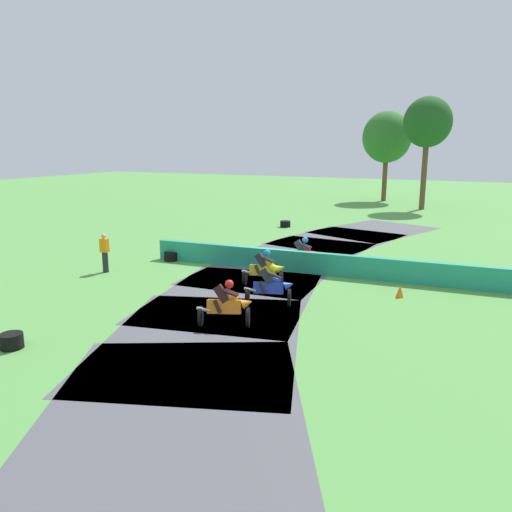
{
  "coord_description": "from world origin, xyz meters",
  "views": [
    {
      "loc": [
        8.53,
        -19.03,
        5.23
      ],
      "look_at": [
        0.17,
        -1.53,
        0.9
      ],
      "focal_mm": 35.05,
      "sensor_mm": 36.0,
      "label": 1
    }
  ],
  "objects_px": {
    "motorcycle_fourth_orange": "(227,304)",
    "traffic_cone": "(400,291)",
    "motorcycle_trailing_blue": "(271,286)",
    "tire_stack_near": "(285,224)",
    "tire_stack_mid_a": "(171,256)",
    "tire_stack_mid_b": "(12,341)",
    "motorcycle_lead_red": "(303,254)",
    "track_marshal": "(105,253)",
    "motorcycle_chase_yellow": "(265,269)"
  },
  "relations": [
    {
      "from": "motorcycle_fourth_orange",
      "to": "traffic_cone",
      "type": "bearing_deg",
      "value": 51.05
    },
    {
      "from": "motorcycle_trailing_blue",
      "to": "tire_stack_near",
      "type": "height_order",
      "value": "motorcycle_trailing_blue"
    },
    {
      "from": "motorcycle_fourth_orange",
      "to": "tire_stack_mid_a",
      "type": "xyz_separation_m",
      "value": [
        -6.43,
        6.31,
        -0.45
      ]
    },
    {
      "from": "traffic_cone",
      "to": "motorcycle_trailing_blue",
      "type": "bearing_deg",
      "value": -144.42
    },
    {
      "from": "motorcycle_fourth_orange",
      "to": "tire_stack_mid_b",
      "type": "height_order",
      "value": "motorcycle_fourth_orange"
    },
    {
      "from": "motorcycle_fourth_orange",
      "to": "motorcycle_lead_red",
      "type": "bearing_deg",
      "value": 93.03
    },
    {
      "from": "motorcycle_fourth_orange",
      "to": "tire_stack_near",
      "type": "xyz_separation_m",
      "value": [
        -5.31,
        17.51,
        -0.45
      ]
    },
    {
      "from": "motorcycle_fourth_orange",
      "to": "track_marshal",
      "type": "xyz_separation_m",
      "value": [
        -7.66,
        3.38,
        0.16
      ]
    },
    {
      "from": "motorcycle_trailing_blue",
      "to": "traffic_cone",
      "type": "height_order",
      "value": "motorcycle_trailing_blue"
    },
    {
      "from": "motorcycle_fourth_orange",
      "to": "tire_stack_near",
      "type": "relative_size",
      "value": 2.52
    },
    {
      "from": "motorcycle_chase_yellow",
      "to": "traffic_cone",
      "type": "distance_m",
      "value": 4.95
    },
    {
      "from": "traffic_cone",
      "to": "track_marshal",
      "type": "bearing_deg",
      "value": -171.76
    },
    {
      "from": "traffic_cone",
      "to": "tire_stack_mid_a",
      "type": "bearing_deg",
      "value": 173.38
    },
    {
      "from": "motorcycle_trailing_blue",
      "to": "tire_stack_mid_a",
      "type": "xyz_separation_m",
      "value": [
        -6.78,
        3.91,
        -0.43
      ]
    },
    {
      "from": "tire_stack_near",
      "to": "tire_stack_mid_a",
      "type": "xyz_separation_m",
      "value": [
        -1.12,
        -11.2,
        0.0
      ]
    },
    {
      "from": "motorcycle_trailing_blue",
      "to": "track_marshal",
      "type": "xyz_separation_m",
      "value": [
        -8.01,
        0.98,
        0.18
      ]
    },
    {
      "from": "tire_stack_mid_a",
      "to": "track_marshal",
      "type": "height_order",
      "value": "track_marshal"
    },
    {
      "from": "motorcycle_lead_red",
      "to": "motorcycle_fourth_orange",
      "type": "distance_m",
      "value": 7.5
    },
    {
      "from": "motorcycle_chase_yellow",
      "to": "motorcycle_trailing_blue",
      "type": "bearing_deg",
      "value": -60.64
    },
    {
      "from": "motorcycle_lead_red",
      "to": "tire_stack_near",
      "type": "xyz_separation_m",
      "value": [
        -4.91,
        10.02,
        -0.46
      ]
    },
    {
      "from": "motorcycle_trailing_blue",
      "to": "tire_stack_near",
      "type": "bearing_deg",
      "value": 110.54
    },
    {
      "from": "track_marshal",
      "to": "motorcycle_fourth_orange",
      "type": "bearing_deg",
      "value": -23.81
    },
    {
      "from": "tire_stack_near",
      "to": "traffic_cone",
      "type": "bearing_deg",
      "value": -52.82
    },
    {
      "from": "tire_stack_mid_a",
      "to": "motorcycle_fourth_orange",
      "type": "bearing_deg",
      "value": -44.47
    },
    {
      "from": "motorcycle_trailing_blue",
      "to": "tire_stack_mid_b",
      "type": "relative_size",
      "value": 2.81
    },
    {
      "from": "tire_stack_near",
      "to": "traffic_cone",
      "type": "relative_size",
      "value": 1.51
    },
    {
      "from": "motorcycle_trailing_blue",
      "to": "track_marshal",
      "type": "bearing_deg",
      "value": 173.0
    },
    {
      "from": "motorcycle_lead_red",
      "to": "tire_stack_mid_b",
      "type": "bearing_deg",
      "value": -108.88
    },
    {
      "from": "motorcycle_trailing_blue",
      "to": "motorcycle_chase_yellow",
      "type": "bearing_deg",
      "value": 119.36
    },
    {
      "from": "motorcycle_chase_yellow",
      "to": "track_marshal",
      "type": "height_order",
      "value": "track_marshal"
    },
    {
      "from": "motorcycle_chase_yellow",
      "to": "motorcycle_fourth_orange",
      "type": "height_order",
      "value": "motorcycle_chase_yellow"
    },
    {
      "from": "motorcycle_lead_red",
      "to": "traffic_cone",
      "type": "bearing_deg",
      "value": -28.03
    },
    {
      "from": "motorcycle_fourth_orange",
      "to": "tire_stack_mid_b",
      "type": "bearing_deg",
      "value": -137.64
    },
    {
      "from": "motorcycle_trailing_blue",
      "to": "tire_stack_mid_a",
      "type": "relative_size",
      "value": 2.72
    },
    {
      "from": "motorcycle_fourth_orange",
      "to": "tire_stack_mid_b",
      "type": "distance_m",
      "value": 5.83
    },
    {
      "from": "tire_stack_mid_a",
      "to": "motorcycle_lead_red",
      "type": "bearing_deg",
      "value": 11.03
    },
    {
      "from": "tire_stack_mid_a",
      "to": "motorcycle_chase_yellow",
      "type": "bearing_deg",
      "value": -18.73
    },
    {
      "from": "tire_stack_near",
      "to": "motorcycle_chase_yellow",
      "type": "bearing_deg",
      "value": -70.91
    },
    {
      "from": "motorcycle_lead_red",
      "to": "track_marshal",
      "type": "xyz_separation_m",
      "value": [
        -7.26,
        -4.11,
        0.16
      ]
    },
    {
      "from": "motorcycle_fourth_orange",
      "to": "traffic_cone",
      "type": "xyz_separation_m",
      "value": [
        4.11,
        5.09,
        -0.43
      ]
    },
    {
      "from": "track_marshal",
      "to": "motorcycle_lead_red",
      "type": "bearing_deg",
      "value": 29.47
    },
    {
      "from": "track_marshal",
      "to": "motorcycle_trailing_blue",
      "type": "bearing_deg",
      "value": -7.0
    },
    {
      "from": "tire_stack_near",
      "to": "motorcycle_fourth_orange",
      "type": "bearing_deg",
      "value": -73.13
    },
    {
      "from": "motorcycle_lead_red",
      "to": "track_marshal",
      "type": "distance_m",
      "value": 8.35
    },
    {
      "from": "tire_stack_near",
      "to": "motorcycle_trailing_blue",
      "type": "bearing_deg",
      "value": -69.46
    },
    {
      "from": "motorcycle_lead_red",
      "to": "tire_stack_near",
      "type": "relative_size",
      "value": 2.53
    },
    {
      "from": "motorcycle_trailing_blue",
      "to": "track_marshal",
      "type": "height_order",
      "value": "track_marshal"
    },
    {
      "from": "tire_stack_near",
      "to": "tire_stack_mid_a",
      "type": "bearing_deg",
      "value": -95.69
    },
    {
      "from": "motorcycle_trailing_blue",
      "to": "tire_stack_near",
      "type": "relative_size",
      "value": 2.53
    },
    {
      "from": "motorcycle_lead_red",
      "to": "motorcycle_fourth_orange",
      "type": "bearing_deg",
      "value": -86.97
    }
  ]
}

